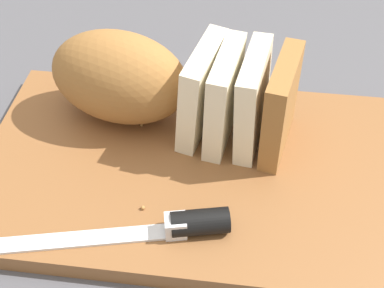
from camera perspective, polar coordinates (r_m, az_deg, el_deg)
ground_plane at (r=0.55m, az=0.00°, el=-3.76°), size 3.00×3.00×0.00m
cutting_board at (r=0.54m, az=0.00°, el=-3.01°), size 0.47×0.29×0.02m
bread_loaf at (r=0.55m, az=-3.79°, el=6.77°), size 0.28×0.12×0.11m
bread_knife at (r=0.47m, az=-2.79°, el=-9.35°), size 0.26×0.09×0.02m
crumb_near_knife at (r=0.50m, az=-5.62°, el=-7.23°), size 0.00×0.00×0.00m
crumb_near_loaf at (r=0.56m, az=4.94°, el=0.88°), size 0.00×0.00×0.00m
crumb_stray_left at (r=0.58m, az=-5.75°, el=2.18°), size 0.00×0.00×0.00m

